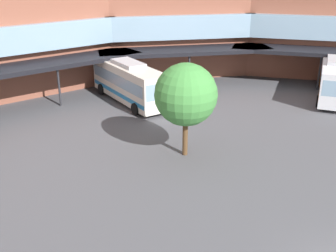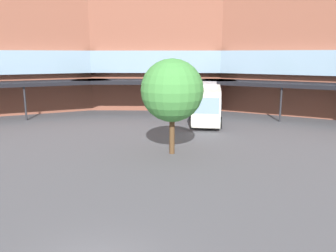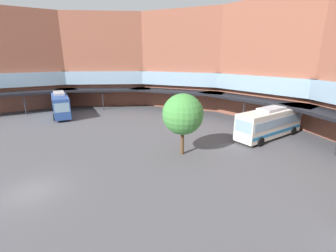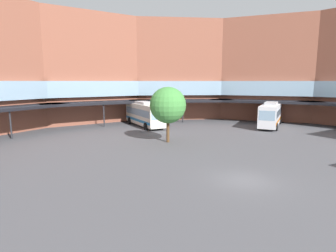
{
  "view_description": "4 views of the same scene",
  "coord_description": "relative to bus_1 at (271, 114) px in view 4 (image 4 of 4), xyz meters",
  "views": [
    {
      "loc": [
        -14.82,
        -5.99,
        12.63
      ],
      "look_at": [
        1.3,
        14.42,
        2.17
      ],
      "focal_mm": 44.43,
      "sensor_mm": 36.0,
      "label": 1
    },
    {
      "loc": [
        2.68,
        -9.44,
        6.73
      ],
      "look_at": [
        2.07,
        11.62,
        2.38
      ],
      "focal_mm": 37.34,
      "sensor_mm": 36.0,
      "label": 2
    },
    {
      "loc": [
        18.68,
        -2.2,
        9.97
      ],
      "look_at": [
        -1.29,
        14.85,
        2.08
      ],
      "focal_mm": 24.8,
      "sensor_mm": 36.0,
      "label": 3
    },
    {
      "loc": [
        -15.07,
        -13.19,
        7.08
      ],
      "look_at": [
        0.94,
        11.66,
        2.33
      ],
      "focal_mm": 29.81,
      "sensor_mm": 36.0,
      "label": 4
    }
  ],
  "objects": [
    {
      "name": "ground_plane",
      "position": [
        -22.0,
        -14.63,
        -1.96
      ],
      "size": [
        120.88,
        120.88,
        0.0
      ],
      "primitive_type": "plane",
      "color": "#515156"
    },
    {
      "name": "station_building",
      "position": [
        -22.0,
        7.03,
        6.73
      ],
      "size": [
        78.83,
        42.81,
        18.27
      ],
      "color": "#93543F",
      "rests_on": "ground"
    },
    {
      "name": "bus_1",
      "position": [
        0.0,
        0.0,
        0.0
      ],
      "size": [
        10.17,
        7.57,
        3.87
      ],
      "rotation": [
        0.0,
        0.0,
        3.69
      ],
      "color": "white",
      "rests_on": "ground"
    },
    {
      "name": "bus_2",
      "position": [
        -16.37,
        11.19,
        0.02
      ],
      "size": [
        3.69,
        10.71,
        3.91
      ],
      "rotation": [
        0.0,
        0.0,
        4.61
      ],
      "color": "silver",
      "rests_on": "ground"
    },
    {
      "name": "plaza_tree",
      "position": [
        -19.72,
        -0.85,
        2.39
      ],
      "size": [
        4.21,
        4.21,
        6.46
      ],
      "color": "brown",
      "rests_on": "ground"
    }
  ]
}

